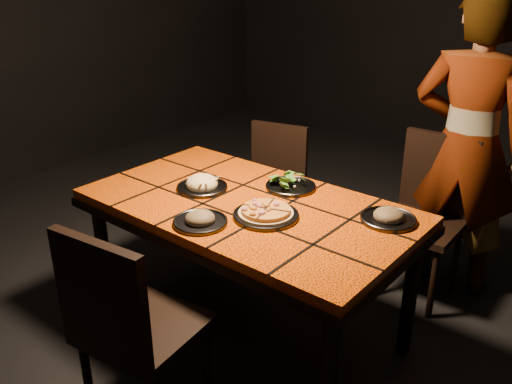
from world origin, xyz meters
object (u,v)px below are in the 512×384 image
Objects in this scene: dining_table at (248,217)px; chair_far_right at (428,206)px; chair_far_left at (273,182)px; chair_near at (127,323)px; diner at (467,147)px; plate_pizza at (266,214)px; plate_pasta at (202,185)px.

dining_table is 1.11m from chair_far_right.
dining_table is 0.92m from chair_far_left.
diner is at bearing -113.76° from chair_near.
plate_pasta is (-0.46, 0.05, 0.01)m from plate_pizza.
chair_near reaches higher than chair_far_left.
chair_near is at bearing -85.07° from dining_table.
chair_far_left reaches higher than plate_pasta.
dining_table is 1.32m from diner.
diner reaches higher than chair_far_left.
chair_near is 2.96× the size of plate_pizza.
diner is (1.09, 0.36, 0.38)m from chair_far_left.
plate_pasta is at bearing -92.47° from chair_far_left.
dining_table is 0.83m from chair_near.
dining_table is at bearing -120.19° from chair_far_right.
chair_far_left is 0.91× the size of chair_far_right.
chair_far_right is 1.12m from plate_pizza.
chair_near is 1.68m from chair_far_left.
chair_near is at bearing -105.94° from chair_far_right.
chair_far_left reaches higher than dining_table.
plate_pasta is (-0.36, 0.79, 0.23)m from chair_near.
diner is 1.30m from plate_pizza.
diner reaches higher than chair_far_right.
chair_far_right is 3.59× the size of plate_pasta.
chair_far_left is 0.86m from plate_pasta.
diner is at bearing 4.62° from chair_far_left.
chair_far_right is (0.46, 1.78, -0.01)m from chair_near.
chair_far_left is 1.08m from plate_pizza.
chair_far_right is 0.39m from diner.
chair_far_left is (-0.52, 1.59, -0.06)m from chair_near.
plate_pizza is at bearing -104.83° from chair_near.
plate_pizza is at bearing -22.89° from dining_table.
diner is at bearing 60.56° from dining_table.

